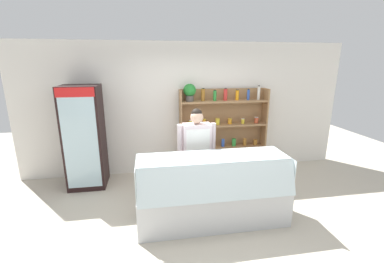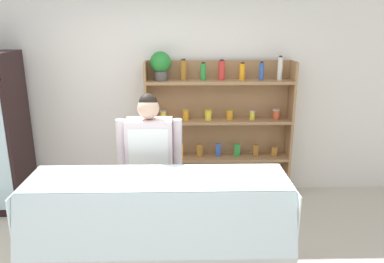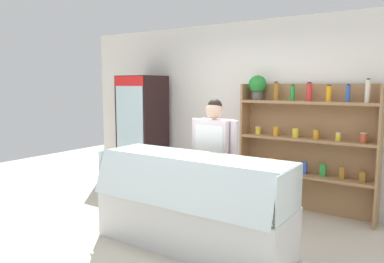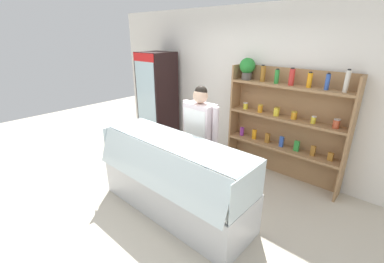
# 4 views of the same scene
# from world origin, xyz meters

# --- Properties ---
(ground_plane) EXTENTS (12.00, 12.00, 0.00)m
(ground_plane) POSITION_xyz_m (0.00, 0.00, 0.00)
(ground_plane) COLOR beige
(back_wall) EXTENTS (6.80, 0.10, 2.70)m
(back_wall) POSITION_xyz_m (0.00, 2.04, 1.35)
(back_wall) COLOR white
(back_wall) RESTS_ON ground
(drinks_fridge) EXTENTS (0.66, 0.64, 1.91)m
(drinks_fridge) POSITION_xyz_m (-1.98, 1.57, 0.95)
(drinks_fridge) COLOR black
(drinks_fridge) RESTS_ON ground
(shelving_unit) EXTENTS (1.84, 0.29, 1.89)m
(shelving_unit) POSITION_xyz_m (0.67, 1.84, 1.05)
(shelving_unit) COLOR #9E754C
(shelving_unit) RESTS_ON ground
(deli_display_case) EXTENTS (2.16, 0.78, 1.01)m
(deli_display_case) POSITION_xyz_m (0.08, 0.04, 0.31)
(deli_display_case) COLOR silver
(deli_display_case) RESTS_ON ground
(shop_clerk) EXTENTS (0.64, 0.25, 1.59)m
(shop_clerk) POSITION_xyz_m (-0.04, 0.69, 0.94)
(shop_clerk) COLOR #383D51
(shop_clerk) RESTS_ON ground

